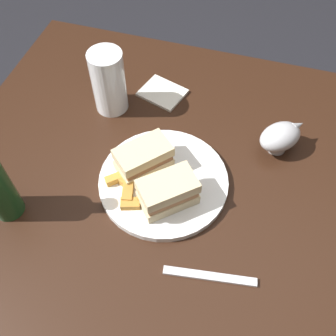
% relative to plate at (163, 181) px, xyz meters
% --- Properties ---
extents(ground_plane, '(6.00, 6.00, 0.00)m').
position_rel_plate_xyz_m(ground_plane, '(-0.01, -0.05, -0.77)').
color(ground_plane, black).
extents(dining_table, '(1.04, 0.88, 0.76)m').
position_rel_plate_xyz_m(dining_table, '(-0.01, -0.05, -0.39)').
color(dining_table, black).
rests_on(dining_table, ground).
extents(plate, '(0.29, 0.29, 0.02)m').
position_rel_plate_xyz_m(plate, '(0.00, 0.00, 0.00)').
color(plate, white).
rests_on(plate, dining_table).
extents(sandwich_half_left, '(0.13, 0.13, 0.07)m').
position_rel_plate_xyz_m(sandwich_half_left, '(0.05, -0.02, 0.04)').
color(sandwich_half_left, beige).
rests_on(sandwich_half_left, plate).
extents(sandwich_half_right, '(0.13, 0.13, 0.07)m').
position_rel_plate_xyz_m(sandwich_half_right, '(-0.02, 0.05, 0.04)').
color(sandwich_half_right, beige).
rests_on(sandwich_half_right, plate).
extents(potato_wedge_front, '(0.05, 0.06, 0.02)m').
position_rel_plate_xyz_m(potato_wedge_front, '(0.01, 0.06, 0.02)').
color(potato_wedge_front, '#B77F33').
rests_on(potato_wedge_front, plate).
extents(potato_wedge_middle, '(0.05, 0.04, 0.02)m').
position_rel_plate_xyz_m(potato_wedge_middle, '(0.05, 0.08, 0.02)').
color(potato_wedge_middle, '#B77F33').
rests_on(potato_wedge_middle, plate).
extents(potato_wedge_back, '(0.05, 0.04, 0.02)m').
position_rel_plate_xyz_m(potato_wedge_back, '(-0.00, 0.07, 0.02)').
color(potato_wedge_back, '#B77F33').
rests_on(potato_wedge_back, plate).
extents(potato_wedge_left_edge, '(0.05, 0.05, 0.02)m').
position_rel_plate_xyz_m(potato_wedge_left_edge, '(0.10, 0.03, 0.02)').
color(potato_wedge_left_edge, gold).
rests_on(potato_wedge_left_edge, plate).
extents(potato_wedge_right_edge, '(0.03, 0.06, 0.02)m').
position_rel_plate_xyz_m(potato_wedge_right_edge, '(0.06, 0.06, 0.02)').
color(potato_wedge_right_edge, '#B77F33').
rests_on(potato_wedge_right_edge, plate).
extents(potato_wedge_stray, '(0.04, 0.05, 0.02)m').
position_rel_plate_xyz_m(potato_wedge_stray, '(0.07, 0.02, 0.02)').
color(potato_wedge_stray, '#B77F33').
rests_on(potato_wedge_stray, plate).
extents(pint_glass, '(0.08, 0.08, 0.16)m').
position_rel_plate_xyz_m(pint_glass, '(0.20, -0.19, 0.06)').
color(pint_glass, white).
rests_on(pint_glass, dining_table).
extents(gravy_boat, '(0.12, 0.12, 0.07)m').
position_rel_plate_xyz_m(gravy_boat, '(-0.23, -0.17, 0.04)').
color(gravy_boat, '#B7B7BC').
rests_on(gravy_boat, dining_table).
extents(napkin, '(0.13, 0.12, 0.01)m').
position_rel_plate_xyz_m(napkin, '(0.08, -0.27, -0.00)').
color(napkin, silver).
rests_on(napkin, dining_table).
extents(fork, '(0.18, 0.04, 0.01)m').
position_rel_plate_xyz_m(fork, '(-0.15, 0.18, -0.00)').
color(fork, silver).
rests_on(fork, dining_table).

